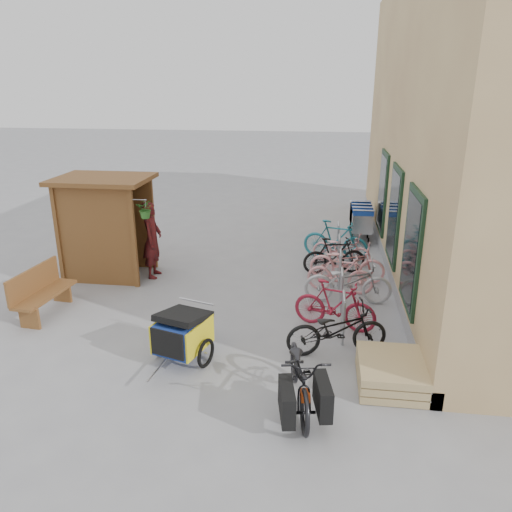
# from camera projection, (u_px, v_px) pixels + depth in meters

# --- Properties ---
(ground) EXTENTS (80.00, 80.00, 0.00)m
(ground) POSITION_uv_depth(u_px,v_px,m) (219.00, 330.00, 9.48)
(ground) COLOR gray
(kiosk) EXTENTS (2.49, 1.65, 2.40)m
(kiosk) POSITION_uv_depth(u_px,v_px,m) (102.00, 213.00, 11.69)
(kiosk) COLOR brown
(kiosk) RESTS_ON ground
(bike_rack) EXTENTS (0.05, 5.35, 0.86)m
(bike_rack) POSITION_uv_depth(u_px,v_px,m) (340.00, 267.00, 11.26)
(bike_rack) COLOR #A5A8AD
(bike_rack) RESTS_ON ground
(pallet_stack) EXTENTS (1.00, 1.20, 0.40)m
(pallet_stack) POSITION_uv_depth(u_px,v_px,m) (391.00, 373.00, 7.72)
(pallet_stack) COLOR tan
(pallet_stack) RESTS_ON ground
(bench) EXTENTS (0.62, 1.59, 0.99)m
(bench) POSITION_uv_depth(u_px,v_px,m) (41.00, 291.00, 9.99)
(bench) COLOR brown
(bench) RESTS_ON ground
(shopping_carts) EXTENTS (0.61, 2.05, 1.09)m
(shopping_carts) POSITION_uv_depth(u_px,v_px,m) (361.00, 216.00, 14.99)
(shopping_carts) COLOR silver
(shopping_carts) RESTS_ON ground
(child_trailer) EXTENTS (1.04, 1.62, 0.94)m
(child_trailer) POSITION_uv_depth(u_px,v_px,m) (182.00, 332.00, 8.31)
(child_trailer) COLOR navy
(child_trailer) RESTS_ON ground
(cargo_bike) EXTENTS (0.98, 1.98, 0.99)m
(cargo_bike) POSITION_uv_depth(u_px,v_px,m) (301.00, 377.00, 7.11)
(cargo_bike) COLOR black
(cargo_bike) RESTS_ON ground
(person_kiosk) EXTENTS (0.47, 0.69, 1.84)m
(person_kiosk) POSITION_uv_depth(u_px,v_px,m) (152.00, 240.00, 11.82)
(person_kiosk) COLOR maroon
(person_kiosk) RESTS_ON ground
(bike_0) EXTENTS (1.86, 1.04, 0.92)m
(bike_0) POSITION_uv_depth(u_px,v_px,m) (337.00, 330.00, 8.53)
(bike_0) COLOR black
(bike_0) RESTS_ON ground
(bike_1) EXTENTS (1.65, 0.87, 0.96)m
(bike_1) POSITION_uv_depth(u_px,v_px,m) (335.00, 305.00, 9.42)
(bike_1) COLOR maroon
(bike_1) RESTS_ON ground
(bike_2) EXTENTS (1.85, 0.69, 0.96)m
(bike_2) POSITION_uv_depth(u_px,v_px,m) (348.00, 282.00, 10.51)
(bike_2) COLOR #9B9CA0
(bike_2) RESTS_ON ground
(bike_3) EXTENTS (1.53, 0.66, 0.89)m
(bike_3) POSITION_uv_depth(u_px,v_px,m) (340.00, 274.00, 11.05)
(bike_3) COLOR pink
(bike_3) RESTS_ON ground
(bike_4) EXTENTS (1.82, 0.84, 0.92)m
(bike_4) POSITION_uv_depth(u_px,v_px,m) (347.00, 262.00, 11.69)
(bike_4) COLOR pink
(bike_4) RESTS_ON ground
(bike_5) EXTENTS (1.59, 0.76, 0.92)m
(bike_5) POSITION_uv_depth(u_px,v_px,m) (334.00, 256.00, 12.13)
(bike_5) COLOR black
(bike_5) RESTS_ON ground
(bike_6) EXTENTS (1.63, 1.00, 0.81)m
(bike_6) POSITION_uv_depth(u_px,v_px,m) (342.00, 249.00, 12.81)
(bike_6) COLOR pink
(bike_6) RESTS_ON ground
(bike_7) EXTENTS (1.81, 0.93, 1.04)m
(bike_7) POSITION_uv_depth(u_px,v_px,m) (336.00, 240.00, 13.12)
(bike_7) COLOR #206F80
(bike_7) RESTS_ON ground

